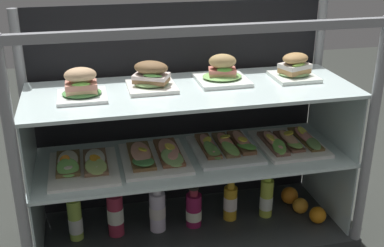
{
  "coord_description": "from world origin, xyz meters",
  "views": [
    {
      "loc": [
        -0.41,
        -1.76,
        1.27
      ],
      "look_at": [
        0.0,
        0.0,
        0.53
      ],
      "focal_mm": 45.57,
      "sensor_mm": 36.0,
      "label": 1
    }
  ],
  "objects_px": {
    "open_sandwich_tray_far_right": "(83,165)",
    "juice_bottle_tucked_behind": "(115,213)",
    "juice_bottle_front_left_end": "(75,220)",
    "juice_bottle_front_fourth": "(230,202)",
    "plated_roll_sandwich_right_of_center": "(81,87)",
    "juice_bottle_back_center": "(194,210)",
    "orange_fruit_rolled_forward": "(318,215)",
    "plated_roll_sandwich_mid_left": "(222,73)",
    "juice_bottle_front_middle": "(157,210)",
    "plated_roll_sandwich_left_of_center": "(295,69)",
    "open_sandwich_tray_mid_left": "(225,146)",
    "open_sandwich_tray_far_left": "(289,142)",
    "juice_bottle_back_left": "(266,198)",
    "orange_fruit_beside_bottles": "(300,206)",
    "plated_roll_sandwich_near_left_corner": "(151,78)",
    "open_sandwich_tray_mid_right": "(155,156)",
    "orange_fruit_near_left_post": "(290,195)"
  },
  "relations": [
    {
      "from": "open_sandwich_tray_far_right",
      "to": "juice_bottle_tucked_behind",
      "type": "relative_size",
      "value": 1.3
    },
    {
      "from": "plated_roll_sandwich_right_of_center",
      "to": "orange_fruit_rolled_forward",
      "type": "distance_m",
      "value": 1.16
    },
    {
      "from": "open_sandwich_tray_mid_right",
      "to": "plated_roll_sandwich_near_left_corner",
      "type": "bearing_deg",
      "value": 89.9
    },
    {
      "from": "juice_bottle_back_center",
      "to": "open_sandwich_tray_far_right",
      "type": "bearing_deg",
      "value": -177.17
    },
    {
      "from": "juice_bottle_front_middle",
      "to": "juice_bottle_back_left",
      "type": "height_order",
      "value": "juice_bottle_back_left"
    },
    {
      "from": "juice_bottle_back_left",
      "to": "juice_bottle_front_middle",
      "type": "bearing_deg",
      "value": 179.7
    },
    {
      "from": "plated_roll_sandwich_right_of_center",
      "to": "orange_fruit_near_left_post",
      "type": "bearing_deg",
      "value": 6.1
    },
    {
      "from": "juice_bottle_front_fourth",
      "to": "orange_fruit_near_left_post",
      "type": "xyz_separation_m",
      "value": [
        0.31,
        0.06,
        -0.04
      ]
    },
    {
      "from": "plated_roll_sandwich_mid_left",
      "to": "juice_bottle_front_middle",
      "type": "relative_size",
      "value": 0.92
    },
    {
      "from": "open_sandwich_tray_mid_left",
      "to": "juice_bottle_back_left",
      "type": "xyz_separation_m",
      "value": [
        0.2,
        -0.01,
        -0.27
      ]
    },
    {
      "from": "plated_roll_sandwich_right_of_center",
      "to": "orange_fruit_near_left_post",
      "type": "distance_m",
      "value": 1.12
    },
    {
      "from": "plated_roll_sandwich_near_left_corner",
      "to": "open_sandwich_tray_mid_left",
      "type": "bearing_deg",
      "value": -2.26
    },
    {
      "from": "open_sandwich_tray_mid_right",
      "to": "juice_bottle_front_fourth",
      "type": "relative_size",
      "value": 1.59
    },
    {
      "from": "juice_bottle_front_fourth",
      "to": "juice_bottle_back_left",
      "type": "xyz_separation_m",
      "value": [
        0.17,
        -0.01,
        0.01
      ]
    },
    {
      "from": "orange_fruit_near_left_post",
      "to": "open_sandwich_tray_mid_left",
      "type": "bearing_deg",
      "value": -170.02
    },
    {
      "from": "plated_roll_sandwich_right_of_center",
      "to": "juice_bottle_front_left_end",
      "type": "bearing_deg",
      "value": 151.12
    },
    {
      "from": "open_sandwich_tray_mid_right",
      "to": "orange_fruit_near_left_post",
      "type": "bearing_deg",
      "value": 7.36
    },
    {
      "from": "plated_roll_sandwich_left_of_center",
      "to": "orange_fruit_near_left_post",
      "type": "relative_size",
      "value": 2.19
    },
    {
      "from": "juice_bottle_front_left_end",
      "to": "juice_bottle_front_fourth",
      "type": "xyz_separation_m",
      "value": [
        0.67,
        -0.0,
        -0.01
      ]
    },
    {
      "from": "plated_roll_sandwich_near_left_corner",
      "to": "orange_fruit_near_left_post",
      "type": "xyz_separation_m",
      "value": [
        0.65,
        0.05,
        -0.64
      ]
    },
    {
      "from": "plated_roll_sandwich_right_of_center",
      "to": "juice_bottle_back_center",
      "type": "relative_size",
      "value": 0.93
    },
    {
      "from": "juice_bottle_front_middle",
      "to": "orange_fruit_near_left_post",
      "type": "xyz_separation_m",
      "value": [
        0.64,
        0.07,
        -0.06
      ]
    },
    {
      "from": "plated_roll_sandwich_mid_left",
      "to": "orange_fruit_beside_bottles",
      "type": "height_order",
      "value": "plated_roll_sandwich_mid_left"
    },
    {
      "from": "plated_roll_sandwich_mid_left",
      "to": "plated_roll_sandwich_left_of_center",
      "type": "bearing_deg",
      "value": -4.43
    },
    {
      "from": "plated_roll_sandwich_mid_left",
      "to": "juice_bottle_front_left_end",
      "type": "height_order",
      "value": "plated_roll_sandwich_mid_left"
    },
    {
      "from": "plated_roll_sandwich_near_left_corner",
      "to": "open_sandwich_tray_far_right",
      "type": "bearing_deg",
      "value": -170.41
    },
    {
      "from": "plated_roll_sandwich_right_of_center",
      "to": "juice_bottle_tucked_behind",
      "type": "height_order",
      "value": "plated_roll_sandwich_right_of_center"
    },
    {
      "from": "plated_roll_sandwich_right_of_center",
      "to": "juice_bottle_back_center",
      "type": "bearing_deg",
      "value": 3.04
    },
    {
      "from": "plated_roll_sandwich_left_of_center",
      "to": "open_sandwich_tray_mid_left",
      "type": "xyz_separation_m",
      "value": [
        -0.29,
        -0.01,
        -0.32
      ]
    },
    {
      "from": "plated_roll_sandwich_left_of_center",
      "to": "juice_bottle_back_center",
      "type": "relative_size",
      "value": 0.91
    },
    {
      "from": "juice_bottle_back_center",
      "to": "juice_bottle_front_middle",
      "type": "bearing_deg",
      "value": 178.53
    },
    {
      "from": "open_sandwich_tray_far_left",
      "to": "juice_bottle_back_center",
      "type": "xyz_separation_m",
      "value": [
        -0.42,
        0.01,
        -0.28
      ]
    },
    {
      "from": "plated_roll_sandwich_right_of_center",
      "to": "open_sandwich_tray_far_right",
      "type": "distance_m",
      "value": 0.32
    },
    {
      "from": "plated_roll_sandwich_mid_left",
      "to": "juice_bottle_back_center",
      "type": "xyz_separation_m",
      "value": [
        -0.13,
        -0.05,
        -0.6
      ]
    },
    {
      "from": "open_sandwich_tray_mid_left",
      "to": "juice_bottle_front_middle",
      "type": "relative_size",
      "value": 1.46
    },
    {
      "from": "open_sandwich_tray_far_left",
      "to": "orange_fruit_rolled_forward",
      "type": "xyz_separation_m",
      "value": [
        0.12,
        -0.1,
        -0.32
      ]
    },
    {
      "from": "open_sandwich_tray_far_right",
      "to": "orange_fruit_beside_bottles",
      "type": "xyz_separation_m",
      "value": [
        0.95,
        0.01,
        -0.32
      ]
    },
    {
      "from": "open_sandwich_tray_mid_left",
      "to": "orange_fruit_rolled_forward",
      "type": "relative_size",
      "value": 4.36
    },
    {
      "from": "plated_roll_sandwich_right_of_center",
      "to": "juice_bottle_front_middle",
      "type": "xyz_separation_m",
      "value": [
        0.27,
        0.03,
        -0.58
      ]
    },
    {
      "from": "plated_roll_sandwich_mid_left",
      "to": "orange_fruit_rolled_forward",
      "type": "height_order",
      "value": "plated_roll_sandwich_mid_left"
    },
    {
      "from": "plated_roll_sandwich_near_left_corner",
      "to": "plated_roll_sandwich_mid_left",
      "type": "distance_m",
      "value": 0.29
    },
    {
      "from": "plated_roll_sandwich_right_of_center",
      "to": "juice_bottle_front_left_end",
      "type": "distance_m",
      "value": 0.59
    },
    {
      "from": "open_sandwich_tray_mid_right",
      "to": "juice_bottle_back_center",
      "type": "height_order",
      "value": "open_sandwich_tray_mid_right"
    },
    {
      "from": "plated_roll_sandwich_right_of_center",
      "to": "plated_roll_sandwich_near_left_corner",
      "type": "relative_size",
      "value": 0.97
    },
    {
      "from": "plated_roll_sandwich_mid_left",
      "to": "juice_bottle_front_fourth",
      "type": "height_order",
      "value": "plated_roll_sandwich_mid_left"
    },
    {
      "from": "orange_fruit_beside_bottles",
      "to": "juice_bottle_front_fourth",
      "type": "bearing_deg",
      "value": 175.02
    },
    {
      "from": "plated_roll_sandwich_mid_left",
      "to": "open_sandwich_tray_far_left",
      "type": "height_order",
      "value": "plated_roll_sandwich_mid_left"
    },
    {
      "from": "plated_roll_sandwich_mid_left",
      "to": "juice_bottle_front_fourth",
      "type": "distance_m",
      "value": 0.59
    },
    {
      "from": "plated_roll_sandwich_left_of_center",
      "to": "open_sandwich_tray_mid_right",
      "type": "xyz_separation_m",
      "value": [
        -0.6,
        -0.03,
        -0.32
      ]
    },
    {
      "from": "plated_roll_sandwich_left_of_center",
      "to": "orange_fruit_rolled_forward",
      "type": "distance_m",
      "value": 0.66
    }
  ]
}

